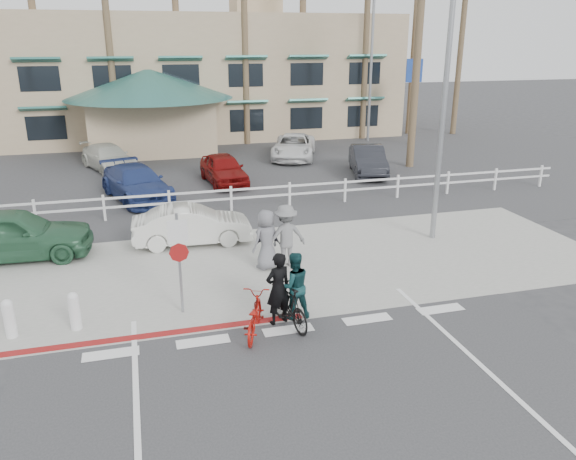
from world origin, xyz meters
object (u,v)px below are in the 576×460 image
object	(u,v)px
sign_post	(179,258)
bike_black	(289,305)
car_red_compact	(12,234)
bike_red	(254,316)
car_white_sedan	(192,225)

from	to	relation	value
sign_post	bike_black	size ratio (longest dim) A/B	1.65
bike_black	sign_post	bearing A→B (deg)	-43.41
bike_black	car_red_compact	distance (m)	9.53
car_red_compact	bike_black	bearing A→B (deg)	-129.04
bike_red	car_red_compact	bearing A→B (deg)	-26.42
car_white_sedan	car_red_compact	bearing A→B (deg)	91.06
sign_post	car_white_sedan	world-z (taller)	sign_post
bike_red	car_red_compact	size ratio (longest dim) A/B	0.38
bike_red	car_white_sedan	world-z (taller)	car_white_sedan
bike_black	car_red_compact	xyz separation A→B (m)	(-7.05, 6.41, 0.27)
car_white_sedan	bike_black	bearing A→B (deg)	-163.66
bike_black	car_red_compact	world-z (taller)	car_red_compact
sign_post	car_red_compact	size ratio (longest dim) A/B	0.62
bike_red	sign_post	bearing A→B (deg)	-25.16
bike_red	car_white_sedan	distance (m)	6.49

